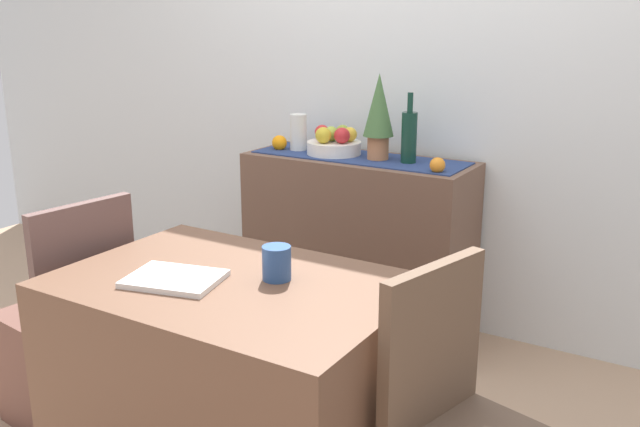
{
  "coord_description": "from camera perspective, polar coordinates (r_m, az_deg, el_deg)",
  "views": [
    {
      "loc": [
        1.41,
        -1.99,
        1.52
      ],
      "look_at": [
        -0.03,
        0.38,
        0.74
      ],
      "focal_mm": 38.99,
      "sensor_mm": 36.0,
      "label": 1
    }
  ],
  "objects": [
    {
      "name": "ground_plane",
      "position": [
        2.88,
        -3.53,
        -16.35
      ],
      "size": [
        6.4,
        6.4,
        0.02
      ],
      "primitive_type": "cube",
      "color": "tan",
      "rests_on": "ground"
    },
    {
      "name": "ceramic_vase",
      "position": [
        3.52,
        -1.79,
        6.65
      ],
      "size": [
        0.08,
        0.08,
        0.19
      ],
      "primitive_type": "cylinder",
      "color": "silver",
      "rests_on": "sideboard_console"
    },
    {
      "name": "room_wall_rear",
      "position": [
        3.47,
        7.56,
        12.87
      ],
      "size": [
        6.4,
        0.06,
        2.7
      ],
      "primitive_type": "cube",
      "color": "silver",
      "rests_on": "ground"
    },
    {
      "name": "table_runner",
      "position": [
        3.36,
        3.2,
        4.63
      ],
      "size": [
        1.05,
        0.32,
        0.01
      ],
      "primitive_type": "cube",
      "color": "navy",
      "rests_on": "sideboard_console"
    },
    {
      "name": "apple_center",
      "position": [
        3.36,
        0.27,
        6.44
      ],
      "size": [
        0.08,
        0.08,
        0.08
      ],
      "primitive_type": "sphere",
      "color": "gold",
      "rests_on": "fruit_bowl"
    },
    {
      "name": "sideboard_console",
      "position": [
        3.47,
        3.09,
        -2.45
      ],
      "size": [
        1.12,
        0.42,
        0.87
      ],
      "primitive_type": "cube",
      "color": "brown",
      "rests_on": "ground"
    },
    {
      "name": "coffee_cup",
      "position": [
        2.15,
        -3.58,
        -4.07
      ],
      "size": [
        0.09,
        0.09,
        0.11
      ],
      "primitive_type": "cylinder",
      "color": "#2B4F8B",
      "rests_on": "dining_table"
    },
    {
      "name": "fruit_bowl",
      "position": [
        3.42,
        1.16,
        5.42
      ],
      "size": [
        0.27,
        0.27,
        0.06
      ],
      "primitive_type": "cylinder",
      "color": "white",
      "rests_on": "table_runner"
    },
    {
      "name": "open_book",
      "position": [
        2.18,
        -11.86,
        -5.27
      ],
      "size": [
        0.32,
        0.27,
        0.02
      ],
      "primitive_type": "cube",
      "rotation": [
        0.0,
        0.0,
        0.24
      ],
      "color": "white",
      "rests_on": "dining_table"
    },
    {
      "name": "apple_left",
      "position": [
        3.47,
        1.87,
        6.69
      ],
      "size": [
        0.07,
        0.07,
        0.07
      ],
      "primitive_type": "sphere",
      "color": "olive",
      "rests_on": "fruit_bowl"
    },
    {
      "name": "chair_near_window",
      "position": [
        2.89,
        -19.8,
        -10.91
      ],
      "size": [
        0.45,
        0.45,
        0.9
      ],
      "color": "brown",
      "rests_on": "ground"
    },
    {
      "name": "dining_table",
      "position": [
        2.33,
        -6.96,
        -13.97
      ],
      "size": [
        1.08,
        0.74,
        0.74
      ],
      "primitive_type": "cube",
      "color": "brown",
      "rests_on": "ground"
    },
    {
      "name": "apple_rear",
      "position": [
        3.47,
        0.17,
        6.7
      ],
      "size": [
        0.07,
        0.07,
        0.07
      ],
      "primitive_type": "sphere",
      "color": "red",
      "rests_on": "fruit_bowl"
    },
    {
      "name": "apple_front",
      "position": [
        3.41,
        2.47,
        6.51
      ],
      "size": [
        0.07,
        0.07,
        0.07
      ],
      "primitive_type": "sphere",
      "color": "gold",
      "rests_on": "fruit_bowl"
    },
    {
      "name": "apple_upper",
      "position": [
        3.36,
        1.82,
        6.41
      ],
      "size": [
        0.08,
        0.08,
        0.08
      ],
      "primitive_type": "sphere",
      "color": "red",
      "rests_on": "fruit_bowl"
    },
    {
      "name": "wine_bottle",
      "position": [
        3.23,
        7.32,
        6.28
      ],
      "size": [
        0.07,
        0.07,
        0.33
      ],
      "color": "#123528",
      "rests_on": "sideboard_console"
    },
    {
      "name": "orange_loose_mid",
      "position": [
        3.55,
        -3.35,
        5.81
      ],
      "size": [
        0.08,
        0.08,
        0.08
      ],
      "primitive_type": "sphere",
      "color": "orange",
      "rests_on": "sideboard_console"
    },
    {
      "name": "apple_right",
      "position": [
        3.42,
        0.92,
        6.56
      ],
      "size": [
        0.07,
        0.07,
        0.07
      ],
      "primitive_type": "sphere",
      "color": "#9AB23C",
      "rests_on": "fruit_bowl"
    },
    {
      "name": "potted_plant",
      "position": [
        3.28,
        4.85,
        8.3
      ],
      "size": [
        0.14,
        0.14,
        0.41
      ],
      "color": "#B77348",
      "rests_on": "sideboard_console"
    },
    {
      "name": "orange_loose_end",
      "position": [
        3.07,
        9.62,
        3.93
      ],
      "size": [
        0.07,
        0.07,
        0.07
      ],
      "primitive_type": "sphere",
      "color": "orange",
      "rests_on": "sideboard_console"
    }
  ]
}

